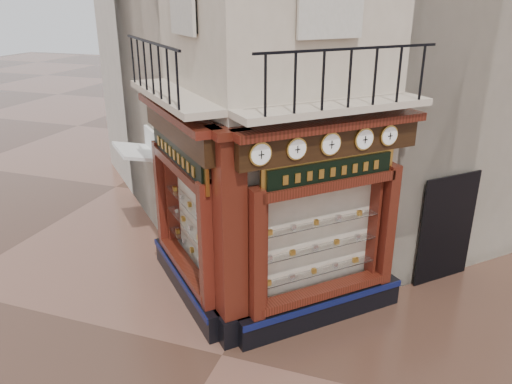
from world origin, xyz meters
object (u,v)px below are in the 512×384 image
at_px(signboard_left, 177,154).
at_px(signboard_right, 331,171).
at_px(awning, 144,241).
at_px(clock_a, 260,154).
at_px(clock_c, 331,144).
at_px(clock_b, 297,149).
at_px(clock_d, 364,139).
at_px(clock_e, 389,136).
at_px(corner_pilaster, 231,244).

bearing_deg(signboard_left, signboard_right, -135.00).
xyz_separation_m(awning, signboard_right, (5.07, -1.88, 3.10)).
xyz_separation_m(clock_a, clock_c, (0.91, 0.91, -0.00)).
bearing_deg(clock_b, clock_d, 0.00).
height_order(clock_c, clock_e, clock_c).
bearing_deg(awning, signboard_left, -176.31).
distance_m(clock_a, signboard_left, 2.34).
height_order(clock_d, signboard_right, clock_d).
bearing_deg(awning, clock_c, -156.93).
distance_m(clock_c, signboard_right, 0.54).
xyz_separation_m(clock_e, signboard_right, (-0.86, -0.70, -0.52)).
bearing_deg(clock_a, clock_b, -0.00).
height_order(corner_pilaster, clock_b, corner_pilaster).
xyz_separation_m(clock_a, signboard_right, (0.91, 1.07, -0.52)).
bearing_deg(clock_b, clock_e, 0.00).
bearing_deg(corner_pilaster, clock_a, -50.57).
distance_m(clock_a, signboard_right, 1.50).
relative_size(clock_b, signboard_left, 0.16).
distance_m(signboard_left, signboard_right, 2.92).
bearing_deg(clock_b, clock_c, 0.00).
height_order(awning, signboard_left, signboard_left).
relative_size(clock_c, clock_d, 1.02).
distance_m(clock_b, clock_e, 1.86).
height_order(corner_pilaster, awning, corner_pilaster).
relative_size(clock_d, signboard_left, 0.17).
xyz_separation_m(corner_pilaster, clock_a, (0.55, -0.05, 1.67)).
xyz_separation_m(clock_e, signboard_left, (-3.78, -0.70, -0.52)).
bearing_deg(clock_d, awning, 119.29).
distance_m(corner_pilaster, clock_d, 2.89).
height_order(clock_c, signboard_left, clock_c).
distance_m(clock_a, awning, 6.25).
bearing_deg(clock_a, signboard_right, 4.52).
height_order(clock_e, awning, clock_e).
height_order(clock_e, signboard_left, clock_e).
height_order(corner_pilaster, signboard_left, corner_pilaster).
height_order(clock_a, signboard_right, clock_a).
relative_size(clock_d, awning, 0.27).
bearing_deg(signboard_right, clock_b, -171.68).
distance_m(corner_pilaster, signboard_left, 2.12).
xyz_separation_m(corner_pilaster, clock_e, (2.32, 1.72, 1.67)).
bearing_deg(clock_c, clock_a, -180.00).
relative_size(corner_pilaster, signboard_right, 2.07).
bearing_deg(clock_d, signboard_left, 140.44).
xyz_separation_m(signboard_left, signboard_right, (2.92, 0.00, 0.00)).
bearing_deg(clock_b, awning, 106.56).
bearing_deg(clock_a, clock_d, 0.00).
xyz_separation_m(clock_b, signboard_left, (-2.47, 0.61, -0.52)).
height_order(clock_a, clock_e, clock_a).
relative_size(signboard_left, signboard_right, 1.17).
relative_size(clock_b, awning, 0.26).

